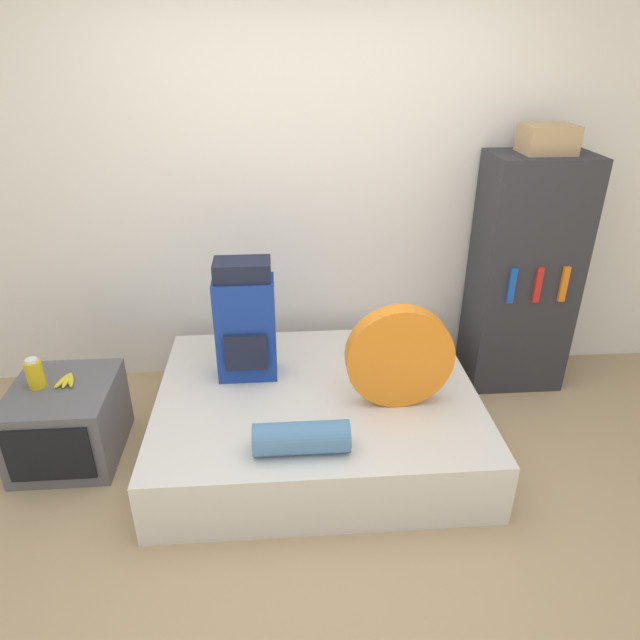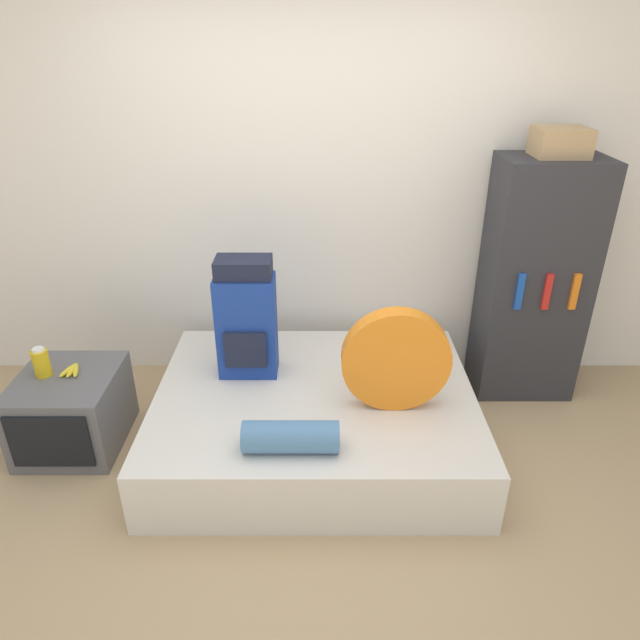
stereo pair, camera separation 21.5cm
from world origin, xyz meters
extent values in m
plane|color=tan|center=(0.00, 0.00, 0.00)|extent=(16.00, 16.00, 0.00)
cube|color=white|center=(0.00, 1.64, 1.30)|extent=(8.00, 0.05, 2.60)
cube|color=silver|center=(0.02, 0.76, 0.18)|extent=(1.80, 1.44, 0.36)
cube|color=navy|center=(-0.37, 0.97, 0.66)|extent=(0.34, 0.21, 0.61)
cube|color=#191E33|center=(-0.37, 0.98, 1.02)|extent=(0.31, 0.19, 0.11)
cube|color=#191E33|center=(-0.37, 0.85, 0.57)|extent=(0.24, 0.03, 0.22)
cylinder|color=orange|center=(0.45, 0.62, 0.64)|extent=(0.57, 0.11, 0.57)
cylinder|color=teal|center=(-0.09, 0.24, 0.44)|extent=(0.47, 0.16, 0.16)
cube|color=#5B5B60|center=(-1.38, 0.76, 0.22)|extent=(0.55, 0.59, 0.45)
cube|color=black|center=(-1.38, 0.45, 0.24)|extent=(0.44, 0.02, 0.32)
cylinder|color=gold|center=(-1.50, 0.78, 0.53)|extent=(0.09, 0.09, 0.16)
cylinder|color=white|center=(-1.50, 0.78, 0.61)|extent=(0.06, 0.06, 0.02)
ellipsoid|color=yellow|center=(-1.38, 0.80, 0.46)|extent=(0.07, 0.15, 0.03)
ellipsoid|color=yellow|center=(-1.36, 0.80, 0.46)|extent=(0.03, 0.15, 0.03)
ellipsoid|color=yellow|center=(-1.34, 0.80, 0.46)|extent=(0.07, 0.15, 0.03)
cube|color=#2D2D33|center=(1.41, 1.37, 0.77)|extent=(0.62, 0.41, 1.54)
cube|color=#194CB2|center=(1.24, 1.15, 0.80)|extent=(0.04, 0.02, 0.23)
cube|color=red|center=(1.41, 1.15, 0.80)|extent=(0.04, 0.02, 0.23)
cube|color=orange|center=(1.57, 1.15, 0.80)|extent=(0.04, 0.02, 0.23)
cube|color=tan|center=(1.41, 1.37, 1.62)|extent=(0.29, 0.25, 0.16)
camera|label=1|loc=(-0.16, -1.94, 2.18)|focal=32.00mm
camera|label=2|loc=(0.05, -1.95, 2.18)|focal=32.00mm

